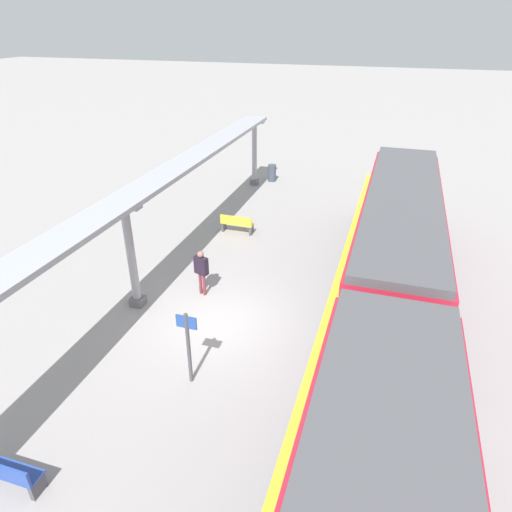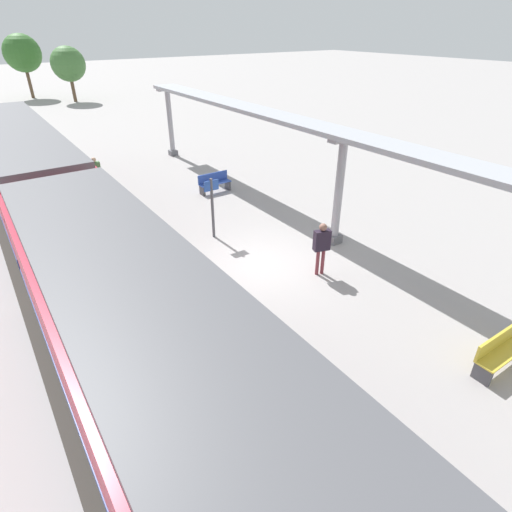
# 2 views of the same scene
# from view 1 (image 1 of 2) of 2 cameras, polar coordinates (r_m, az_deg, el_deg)

# --- Properties ---
(ground_plane) EXTENTS (176.00, 176.00, 0.00)m
(ground_plane) POSITION_cam_1_polar(r_m,az_deg,el_deg) (14.69, -4.59, -8.51)
(ground_plane) COLOR #9D9897
(tactile_edge_strip) EXTENTS (0.43, 34.53, 0.01)m
(tactile_edge_strip) POSITION_cam_1_polar(r_m,az_deg,el_deg) (13.99, 8.31, -10.86)
(tactile_edge_strip) COLOR yellow
(tactile_edge_strip) RESTS_ON ground
(trackbed) EXTENTS (3.20, 46.53, 0.01)m
(trackbed) POSITION_cam_1_polar(r_m,az_deg,el_deg) (13.94, 15.83, -11.99)
(trackbed) COLOR #38332D
(trackbed) RESTS_ON ground
(train_near_carriage) EXTENTS (2.65, 12.19, 3.48)m
(train_near_carriage) POSITION_cam_1_polar(r_m,az_deg,el_deg) (16.69, 17.50, 2.26)
(train_near_carriage) COLOR #BE2237
(train_near_carriage) RESTS_ON ground
(canopy_pillar_nearest) EXTENTS (1.10, 0.44, 3.69)m
(canopy_pillar_nearest) POSITION_cam_1_polar(r_m,az_deg,el_deg) (26.28, -0.20, 12.92)
(canopy_pillar_nearest) COLOR slate
(canopy_pillar_nearest) RESTS_ON ground
(canopy_pillar_second) EXTENTS (1.10, 0.44, 3.69)m
(canopy_pillar_second) POSITION_cam_1_polar(r_m,az_deg,el_deg) (15.10, -15.53, -0.07)
(canopy_pillar_second) COLOR slate
(canopy_pillar_second) RESTS_ON ground
(canopy_beam) EXTENTS (1.20, 27.39, 0.16)m
(canopy_beam) POSITION_cam_1_polar(r_m,az_deg,el_deg) (14.22, -16.82, 6.41)
(canopy_beam) COLOR #A8AAB2
(canopy_beam) RESTS_ON canopy_pillar_nearest
(bench_near_end) EXTENTS (1.50, 0.45, 0.86)m
(bench_near_end) POSITION_cam_1_polar(r_m,az_deg,el_deg) (11.48, -29.15, -22.88)
(bench_near_end) COLOR #2B4AA6
(bench_near_end) RESTS_ON ground
(bench_mid_platform) EXTENTS (1.51, 0.46, 0.86)m
(bench_mid_platform) POSITION_cam_1_polar(r_m,az_deg,el_deg) (20.42, -2.44, 4.09)
(bench_mid_platform) COLOR gold
(bench_mid_platform) RESTS_ON ground
(trash_bin) EXTENTS (0.48, 0.48, 0.99)m
(trash_bin) POSITION_cam_1_polar(r_m,az_deg,el_deg) (27.30, 2.04, 10.48)
(trash_bin) COLOR #3F4855
(trash_bin) RESTS_ON ground
(platform_info_sign) EXTENTS (0.56, 0.10, 2.20)m
(platform_info_sign) POSITION_cam_1_polar(r_m,az_deg,el_deg) (11.92, -8.61, -10.69)
(platform_info_sign) COLOR #4C4C51
(platform_info_sign) RESTS_ON ground
(passenger_by_the_benches) EXTENTS (0.54, 0.36, 1.71)m
(passenger_by_the_benches) POSITION_cam_1_polar(r_m,az_deg,el_deg) (15.64, -6.95, -1.50)
(passenger_by_the_benches) COLOR brown
(passenger_by_the_benches) RESTS_ON ground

